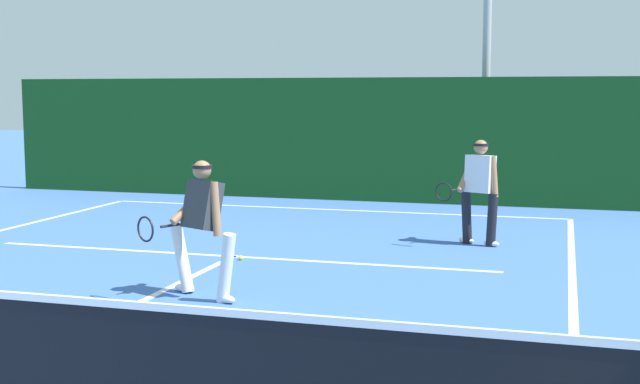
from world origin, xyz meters
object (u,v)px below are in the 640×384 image
Objects in this scene: player_near at (202,223)px; light_pole at (488,11)px; player_far at (479,187)px; tennis_ball at (241,258)px.

light_pole is (2.25, 9.95, 3.21)m from player_near.
player_far is at bearing -96.19° from player_near.
player_near is 23.98× the size of tennis_ball.
player_far is 0.25× the size of light_pole.
light_pole reaches higher than player_far.
light_pole reaches higher than player_near.
player_near is 0.24× the size of light_pole.
player_near reaches higher than tennis_ball.
light_pole is at bearing -62.42° from player_far.
player_far reaches higher than player_near.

